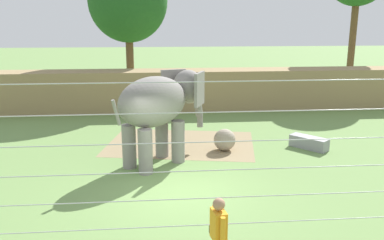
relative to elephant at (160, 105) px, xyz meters
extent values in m
plane|color=#6B8E4C|center=(0.49, -2.51, -1.97)|extent=(120.00, 120.00, 0.00)
cube|color=#937F5B|center=(0.79, 2.03, -1.97)|extent=(6.13, 4.75, 0.01)
cube|color=#997F56|center=(0.49, 7.98, -0.92)|extent=(36.00, 1.80, 2.11)
cylinder|color=gray|center=(0.04, 0.57, -1.26)|extent=(0.45, 0.45, 1.42)
cylinder|color=gray|center=(0.57, 0.00, -1.26)|extent=(0.45, 0.45, 1.42)
cylinder|color=gray|center=(-1.02, -0.42, -1.26)|extent=(0.45, 0.45, 1.42)
cylinder|color=gray|center=(-0.49, -0.99, -1.26)|extent=(0.45, 0.45, 1.42)
ellipsoid|color=gray|center=(-0.23, -0.21, 0.14)|extent=(2.90, 2.83, 1.62)
ellipsoid|color=gray|center=(0.99, 0.91, 0.42)|extent=(1.49, 1.50, 1.17)
cube|color=gray|center=(0.50, 1.29, 0.42)|extent=(0.90, 0.38, 1.12)
cube|color=gray|center=(1.32, 0.40, 0.42)|extent=(0.44, 0.88, 1.12)
cylinder|color=gray|center=(1.31, 1.21, 0.00)|extent=(0.58, 0.58, 0.64)
cylinder|color=gray|center=(1.39, 1.29, -0.44)|extent=(0.44, 0.44, 0.60)
cylinder|color=gray|center=(1.45, 1.35, -0.86)|extent=(0.29, 0.29, 0.56)
cylinder|color=gray|center=(-1.31, -1.21, 0.03)|extent=(0.29, 0.28, 0.81)
sphere|color=gray|center=(2.32, 1.04, -1.57)|extent=(0.80, 0.80, 0.80)
cylinder|color=#B7B7BC|center=(0.49, -5.64, -1.31)|extent=(12.43, 0.02, 0.02)
cylinder|color=#B7B7BC|center=(0.49, -5.64, -0.73)|extent=(12.43, 0.02, 0.02)
cylinder|color=#B7B7BC|center=(0.49, -5.64, -0.15)|extent=(12.43, 0.02, 0.02)
cylinder|color=#B7B7BC|center=(0.49, -5.64, 0.43)|extent=(12.43, 0.02, 0.02)
cylinder|color=#B7B7BC|center=(0.49, -5.64, 1.01)|extent=(12.43, 0.02, 0.02)
cylinder|color=#B7B7BC|center=(0.49, -5.64, 1.59)|extent=(12.43, 0.02, 0.02)
cube|color=orange|center=(0.91, -6.58, -0.81)|extent=(0.27, 0.39, 0.56)
sphere|color=#A87A5B|center=(0.91, -6.58, -0.41)|extent=(0.22, 0.22, 0.22)
cylinder|color=orange|center=(0.95, -6.81, -0.81)|extent=(0.10, 0.10, 0.54)
cylinder|color=orange|center=(0.88, -6.34, -0.81)|extent=(0.10, 0.10, 0.54)
cube|color=black|center=(0.79, -6.33, -1.03)|extent=(0.03, 0.07, 0.14)
cube|color=gray|center=(5.48, 1.00, -1.75)|extent=(1.29, 1.39, 0.44)
cylinder|color=brown|center=(12.78, 13.11, 0.95)|extent=(0.44, 0.44, 5.85)
cylinder|color=brown|center=(-1.58, 11.07, -0.08)|extent=(0.44, 0.44, 3.78)
ellipsoid|color=#1E511E|center=(-1.58, 11.07, 3.70)|extent=(4.45, 4.45, 4.68)
camera|label=1|loc=(-0.14, -13.01, 2.71)|focal=38.16mm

